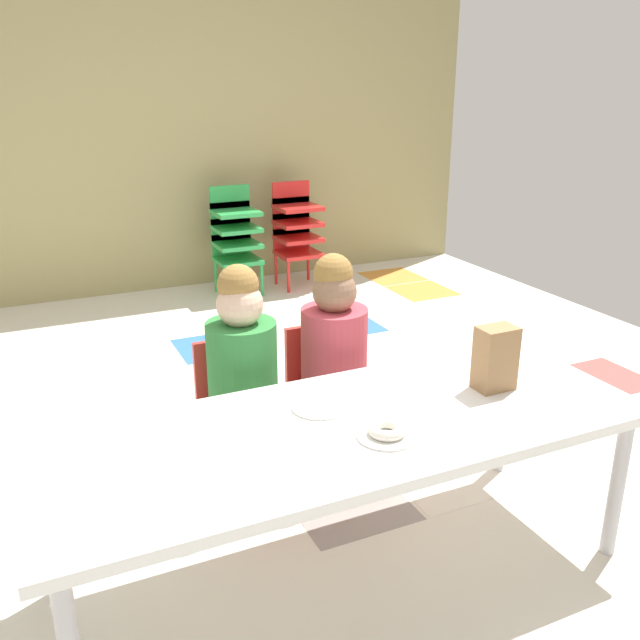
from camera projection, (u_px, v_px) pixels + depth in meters
ground_plane at (302, 450)px, 3.03m from camera, size 5.28×5.53×0.02m
back_wall at (147, 110)px, 4.94m from camera, size 5.28×0.10×2.67m
craft_table at (347, 436)px, 2.10m from camera, size 1.89×0.71×0.55m
seated_child_near_camera at (241, 362)px, 2.52m from camera, size 0.33×0.33×0.92m
seated_child_middle_seat at (333, 346)px, 2.67m from camera, size 0.34×0.34×0.92m
kid_chair_green_stack at (235, 234)px, 5.08m from camera, size 0.32×0.30×0.80m
kid_chair_red_stack at (296, 228)px, 5.28m from camera, size 0.32×0.30×0.80m
paper_bag_brown at (495, 358)px, 2.28m from camera, size 0.13×0.09×0.22m
paper_plate_near_edge at (386, 436)px, 2.00m from camera, size 0.18×0.18×0.01m
paper_plate_center_table at (319, 407)px, 2.18m from camera, size 0.18×0.18×0.01m
donut_powdered_on_plate at (387, 429)px, 2.00m from camera, size 0.11×0.11×0.03m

